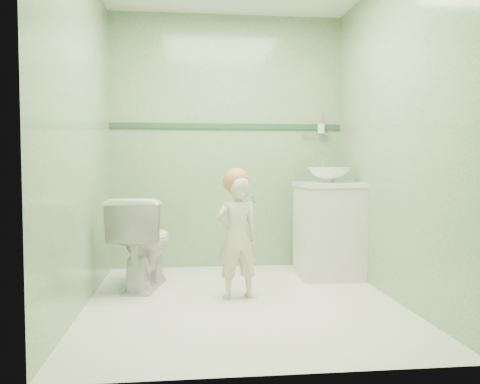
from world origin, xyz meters
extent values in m
plane|color=white|center=(0.00, 0.00, 0.00)|extent=(2.50, 2.50, 0.00)
cube|color=gray|center=(0.00, 1.25, 1.20)|extent=(2.20, 0.04, 2.40)
cube|color=gray|center=(0.00, -1.25, 1.20)|extent=(2.20, 0.04, 2.40)
cube|color=gray|center=(-1.10, 0.00, 1.20)|extent=(0.04, 2.50, 2.40)
cube|color=gray|center=(1.10, 0.00, 1.20)|extent=(0.04, 2.50, 2.40)
cube|color=#2C4F35|center=(0.00, 1.24, 1.35)|extent=(2.20, 0.02, 0.05)
cube|color=silver|center=(0.84, 0.70, 0.40)|extent=(0.52, 0.50, 0.80)
cube|color=white|center=(0.84, 0.70, 0.81)|extent=(0.54, 0.52, 0.04)
imported|color=white|center=(0.84, 0.70, 0.89)|extent=(0.37, 0.37, 0.13)
cylinder|color=silver|center=(0.84, 0.90, 0.95)|extent=(0.03, 0.03, 0.18)
cylinder|color=silver|center=(0.84, 0.85, 1.03)|extent=(0.02, 0.12, 0.02)
cylinder|color=silver|center=(0.84, 1.20, 1.28)|extent=(0.26, 0.02, 0.02)
cylinder|color=silver|center=(0.90, 1.18, 1.33)|extent=(0.07, 0.07, 0.09)
cylinder|color=#B8354C|center=(0.91, 1.18, 1.40)|extent=(0.01, 0.01, 0.17)
cylinder|color=#9252BB|center=(0.90, 1.17, 1.40)|extent=(0.01, 0.01, 0.17)
imported|color=white|center=(-0.74, 0.51, 0.36)|extent=(0.54, 0.78, 0.73)
imported|color=beige|center=(-0.03, 0.11, 0.45)|extent=(0.36, 0.28, 0.89)
sphere|color=#B67B47|center=(-0.03, 0.13, 0.86)|extent=(0.20, 0.20, 0.20)
cylinder|color=#118476|center=(0.08, 0.00, 0.73)|extent=(0.05, 0.14, 0.06)
cube|color=white|center=(0.01, 0.03, 0.77)|extent=(0.03, 0.03, 0.02)
camera|label=1|loc=(-0.40, -3.46, 0.98)|focal=36.88mm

